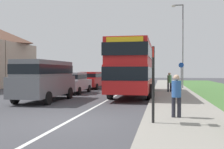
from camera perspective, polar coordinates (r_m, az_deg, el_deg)
The scene contains 13 objects.
ground_plane at distance 9.33m, azimuth -10.02°, elevation -10.37°, with size 120.00×120.00×0.00m, color #424247.
lane_marking_centre at distance 16.97m, azimuth -0.33°, elevation -5.29°, with size 0.14×60.00×0.01m, color silver.
pavement_near_side at distance 14.69m, azimuth 14.48°, elevation -6.04°, with size 3.20×68.00×0.12m, color gray.
double_decker_bus at distance 19.16m, azimuth 4.97°, elevation 1.81°, with size 2.80×10.65×3.70m.
parked_van_grey at distance 15.95m, azimuth -14.57°, elevation -0.62°, with size 2.11×5.31×2.40m.
parked_car_silver at distance 21.06m, azimuth -8.39°, elevation -1.59°, with size 1.89×4.38×1.69m.
parked_car_red at distance 26.09m, azimuth -4.51°, elevation -1.11°, with size 1.89×4.53×1.70m.
parked_car_white at distance 31.09m, azimuth -2.02°, elevation -0.88°, with size 1.90×4.37×1.62m.
pedestrian_at_stop at distance 9.68m, azimuth 13.99°, elevation -4.14°, with size 0.34×0.34×1.67m.
pedestrian_walking_away at distance 21.46m, azimuth 12.53°, elevation -1.43°, with size 0.34×0.34×1.67m.
bus_stop_sign at distance 8.49m, azimuth 9.06°, elevation -1.00°, with size 0.09×0.52×2.60m.
cycle_route_sign at distance 23.03m, azimuth 14.99°, elevation -0.16°, with size 0.44×0.08×2.52m.
street_lamp_mid at distance 26.22m, azimuth 15.12°, elevation 7.08°, with size 1.14×0.20×8.25m.
Camera 1 is at (3.26, -8.55, 1.81)m, focal length 41.52 mm.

